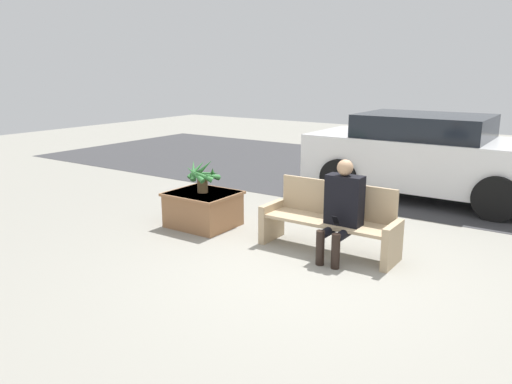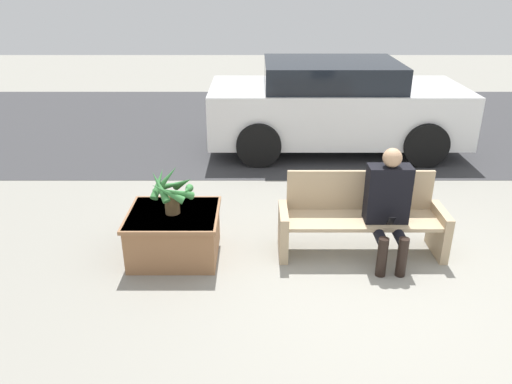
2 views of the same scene
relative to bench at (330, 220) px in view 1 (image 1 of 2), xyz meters
name	(u,v)px [view 1 (image 1 of 2)]	position (x,y,z in m)	size (l,w,h in m)	color
ground_plane	(308,270)	(0.09, -0.73, -0.40)	(30.00, 30.00, 0.00)	gray
road_surface	(440,181)	(0.09, 5.01, -0.40)	(20.00, 6.00, 0.01)	#38383A
bench	(330,220)	(0.00, 0.00, 0.00)	(1.79, 0.53, 0.88)	tan
person_seated	(342,206)	(0.23, -0.17, 0.27)	(0.45, 0.58, 1.24)	black
planter_box	(203,208)	(-2.03, -0.12, -0.13)	(0.97, 0.85, 0.52)	#936642
potted_plant	(203,175)	(-2.02, -0.12, 0.38)	(0.49, 0.52, 0.49)	brown
parked_car	(427,156)	(0.19, 3.51, 0.36)	(4.25, 1.98, 1.51)	silver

